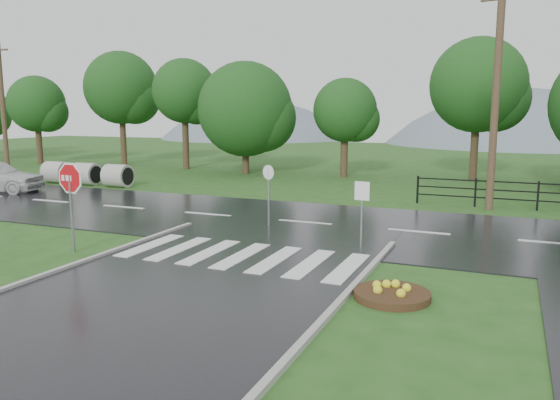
% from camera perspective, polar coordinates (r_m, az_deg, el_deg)
% --- Properties ---
extents(ground, '(120.00, 120.00, 0.00)m').
position_cam_1_polar(ground, '(11.09, -16.08, -12.13)').
color(ground, '#234F1A').
rests_on(ground, ground).
extents(main_road, '(90.00, 8.00, 0.04)m').
position_cam_1_polar(main_road, '(19.54, 2.62, -2.46)').
color(main_road, black).
rests_on(main_road, ground).
extents(crosswalk, '(6.50, 2.80, 0.02)m').
position_cam_1_polar(crosswalk, '(15.07, -4.04, -5.81)').
color(crosswalk, silver).
rests_on(crosswalk, ground).
extents(fence_west, '(9.58, 0.08, 1.20)m').
position_cam_1_polar(fence_west, '(24.20, 25.37, 0.67)').
color(fence_west, black).
rests_on(fence_west, ground).
extents(hills, '(102.00, 48.00, 48.00)m').
position_cam_1_polar(hills, '(75.58, 19.86, -6.21)').
color(hills, slate).
rests_on(hills, ground).
extents(treeline, '(83.20, 5.20, 10.00)m').
position_cam_1_polar(treeline, '(32.69, 12.85, 2.09)').
color(treeline, '#133F13').
rests_on(treeline, ground).
extents(culvert_pipes, '(5.50, 1.20, 1.20)m').
position_cam_1_polar(culvert_pipes, '(31.35, -19.56, 2.59)').
color(culvert_pipes, '#9E9B93').
rests_on(culvert_pipes, ground).
extents(stop_sign, '(1.21, 0.13, 2.74)m').
position_cam_1_polar(stop_sign, '(16.31, -21.06, 1.35)').
color(stop_sign, '#939399').
rests_on(stop_sign, ground).
extents(flower_bed, '(1.64, 1.64, 0.33)m').
position_cam_1_polar(flower_bed, '(12.09, 11.64, -9.52)').
color(flower_bed, '#332111').
rests_on(flower_bed, ground).
extents(reg_sign_small, '(0.44, 0.07, 1.99)m').
position_cam_1_polar(reg_sign_small, '(15.82, 8.56, -0.11)').
color(reg_sign_small, '#939399').
rests_on(reg_sign_small, ground).
extents(reg_sign_round, '(0.48, 0.18, 2.16)m').
position_cam_1_polar(reg_sign_round, '(18.72, -1.21, 1.29)').
color(reg_sign_round, '#939399').
rests_on(reg_sign_round, ground).
extents(utility_pole_west, '(1.43, 0.27, 8.06)m').
position_cam_1_polar(utility_pole_west, '(36.16, -26.97, 8.50)').
color(utility_pole_west, '#473523').
rests_on(utility_pole_west, ground).
extents(utility_pole_east, '(1.57, 0.47, 8.93)m').
position_cam_1_polar(utility_pole_east, '(23.47, 21.62, 10.03)').
color(utility_pole_east, '#473523').
rests_on(utility_pole_east, ground).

